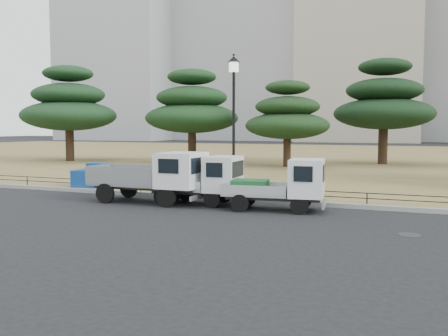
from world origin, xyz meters
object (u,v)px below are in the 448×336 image
at_px(truck_kei_front, 202,180).
at_px(tarp_pile, 94,177).
at_px(street_lamp, 234,102).
at_px(truck_large, 154,175).
at_px(truck_kei_rear, 282,185).

height_order(truck_kei_front, tarp_pile, truck_kei_front).
height_order(truck_kei_front, street_lamp, street_lamp).
relative_size(truck_large, truck_kei_rear, 1.24).
height_order(truck_large, tarp_pile, truck_large).
xyz_separation_m(truck_kei_front, truck_kei_rear, (3.05, -0.25, -0.01)).
relative_size(truck_kei_front, tarp_pile, 1.84).
distance_m(truck_kei_rear, tarp_pile, 9.37).
height_order(truck_kei_rear, street_lamp, street_lamp).
relative_size(truck_large, tarp_pile, 2.37).
distance_m(street_lamp, tarp_pile, 7.48).
bearing_deg(tarp_pile, street_lamp, -3.64).
xyz_separation_m(truck_kei_rear, street_lamp, (-2.36, 1.65, 2.86)).
bearing_deg(truck_kei_rear, tarp_pile, 159.36).
bearing_deg(truck_large, tarp_pile, 152.87).
xyz_separation_m(street_lamp, tarp_pile, (-6.77, 0.43, -3.15)).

